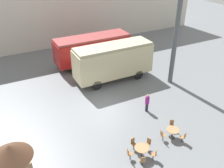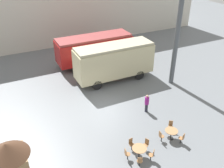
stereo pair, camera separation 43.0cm
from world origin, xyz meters
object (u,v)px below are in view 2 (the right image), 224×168
cafe_table_near (139,150)px  passenger_coach_vintage (114,60)px  cafe_table_mid (171,132)px  cafe_chair_0 (140,161)px  visitor_person (147,103)px  ticket_kiosk (10,162)px  streamlined_locomotive (100,47)px

cafe_table_near → passenger_coach_vintage: bearing=72.5°
cafe_table_mid → cafe_chair_0: bearing=-159.2°
passenger_coach_vintage → cafe_table_near: size_ratio=8.18×
visitor_person → passenger_coach_vintage: bearing=89.4°
cafe_table_mid → ticket_kiosk: size_ratio=0.30×
visitor_person → cafe_table_mid: bearing=-93.2°
cafe_chair_0 → visitor_person: (3.52, 4.74, 0.35)m
cafe_table_mid → ticket_kiosk: (-10.35, 0.84, 1.10)m
streamlined_locomotive → ticket_kiosk: size_ratio=3.37×
cafe_table_near → ticket_kiosk: size_ratio=0.31×
passenger_coach_vintage → ticket_kiosk: size_ratio=2.55×
passenger_coach_vintage → cafe_chair_0: passenger_coach_vintage is taller
cafe_table_near → cafe_table_mid: cafe_table_near is taller
cafe_chair_0 → ticket_kiosk: size_ratio=0.29×
cafe_table_near → streamlined_locomotive: bearing=76.1°
visitor_person → ticket_kiosk: (-10.54, -2.64, 0.81)m
streamlined_locomotive → visitor_person: 10.30m
cafe_table_near → cafe_chair_0: bearing=-118.7°
passenger_coach_vintage → cafe_chair_0: 11.49m
cafe_table_near → ticket_kiosk: ticket_kiosk is taller
visitor_person → ticket_kiosk: bearing=-165.9°
passenger_coach_vintage → cafe_table_mid: 9.67m
visitor_person → cafe_chair_0: bearing=-126.6°
streamlined_locomotive → cafe_chair_0: size_ratio=11.62×
passenger_coach_vintage → visitor_person: passenger_coach_vintage is taller
passenger_coach_vintage → cafe_table_mid: passenger_coach_vintage is taller
streamlined_locomotive → visitor_person: size_ratio=6.35×
streamlined_locomotive → visitor_person: bearing=-92.2°
cafe_table_near → visitor_person: (3.11, 4.00, 0.25)m
streamlined_locomotive → cafe_table_near: size_ratio=10.79×
streamlined_locomotive → cafe_table_mid: bearing=-92.5°
streamlined_locomotive → cafe_chair_0: streamlined_locomotive is taller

